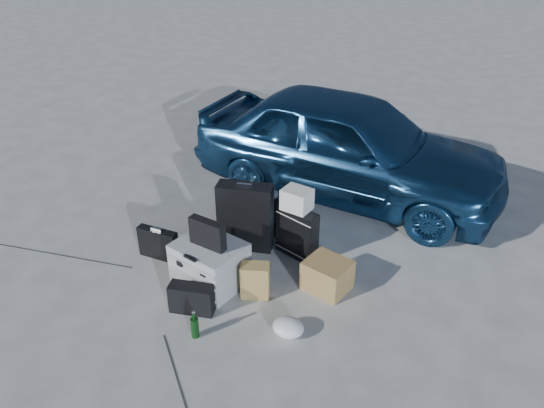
# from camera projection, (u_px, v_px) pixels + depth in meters

# --- Properties ---
(ground) EXTENTS (60.00, 60.00, 0.00)m
(ground) POSITION_uv_depth(u_px,v_px,m) (199.00, 279.00, 5.09)
(ground) COLOR #B1B2AD
(ground) RESTS_ON ground
(car) EXTENTS (3.78, 1.78, 1.25)m
(car) POSITION_uv_depth(u_px,v_px,m) (347.00, 145.00, 6.26)
(car) COLOR #225283
(car) RESTS_ON ground
(pelican_case) EXTENTS (0.63, 0.53, 0.44)m
(pelican_case) POSITION_uv_depth(u_px,v_px,m) (210.00, 264.00, 4.93)
(pelican_case) COLOR #A7ABAD
(pelican_case) RESTS_ON ground
(laptop_bag) EXTENTS (0.36, 0.09, 0.27)m
(laptop_bag) POSITION_uv_depth(u_px,v_px,m) (207.00, 234.00, 4.73)
(laptop_bag) COLOR black
(laptop_bag) RESTS_ON pelican_case
(briefcase) EXTENTS (0.43, 0.16, 0.33)m
(briefcase) POSITION_uv_depth(u_px,v_px,m) (158.00, 244.00, 5.30)
(briefcase) COLOR black
(briefcase) RESTS_ON ground
(suitcase_left) EXTENTS (0.59, 0.40, 0.72)m
(suitcase_left) POSITION_uv_depth(u_px,v_px,m) (245.00, 217.00, 5.38)
(suitcase_left) COLOR black
(suitcase_left) RESTS_ON ground
(suitcase_right) EXTENTS (0.46, 0.23, 0.53)m
(suitcase_right) POSITION_uv_depth(u_px,v_px,m) (297.00, 233.00, 5.30)
(suitcase_right) COLOR black
(suitcase_right) RESTS_ON ground
(white_carton) EXTENTS (0.27, 0.22, 0.22)m
(white_carton) POSITION_uv_depth(u_px,v_px,m) (297.00, 199.00, 5.13)
(white_carton) COLOR silver
(white_carton) RESTS_ON suitcase_right
(duffel_bag) EXTENTS (0.74, 0.42, 0.35)m
(duffel_bag) POSITION_uv_depth(u_px,v_px,m) (253.00, 210.00, 5.84)
(duffel_bag) COLOR black
(duffel_bag) RESTS_ON ground
(flat_box_white) EXTENTS (0.43, 0.35, 0.07)m
(flat_box_white) POSITION_uv_depth(u_px,v_px,m) (255.00, 194.00, 5.74)
(flat_box_white) COLOR silver
(flat_box_white) RESTS_ON duffel_bag
(flat_box_black) EXTENTS (0.30, 0.23, 0.06)m
(flat_box_black) POSITION_uv_depth(u_px,v_px,m) (254.00, 189.00, 5.69)
(flat_box_black) COLOR black
(flat_box_black) RESTS_ON flat_box_white
(kraft_bag) EXTENTS (0.30, 0.26, 0.34)m
(kraft_bag) POSITION_uv_depth(u_px,v_px,m) (255.00, 281.00, 4.79)
(kraft_bag) COLOR #A78749
(kraft_bag) RESTS_ON ground
(cardboard_box) EXTENTS (0.42, 0.37, 0.29)m
(cardboard_box) POSITION_uv_depth(u_px,v_px,m) (327.00, 275.00, 4.90)
(cardboard_box) COLOR olive
(cardboard_box) RESTS_ON ground
(plastic_bag) EXTENTS (0.30, 0.27, 0.15)m
(plastic_bag) POSITION_uv_depth(u_px,v_px,m) (288.00, 327.00, 4.41)
(plastic_bag) COLOR silver
(plastic_bag) RESTS_ON ground
(messenger_bag) EXTENTS (0.42, 0.28, 0.27)m
(messenger_bag) POSITION_uv_depth(u_px,v_px,m) (192.00, 298.00, 4.63)
(messenger_bag) COLOR black
(messenger_bag) RESTS_ON ground
(green_bottle) EXTENTS (0.09, 0.09, 0.26)m
(green_bottle) POSITION_uv_depth(u_px,v_px,m) (195.00, 324.00, 4.36)
(green_bottle) COLOR black
(green_bottle) RESTS_ON ground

